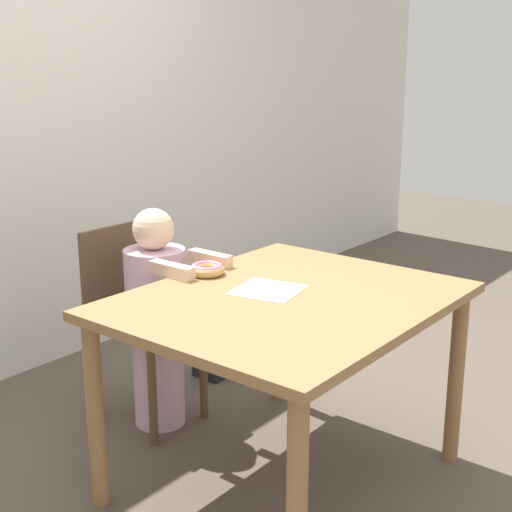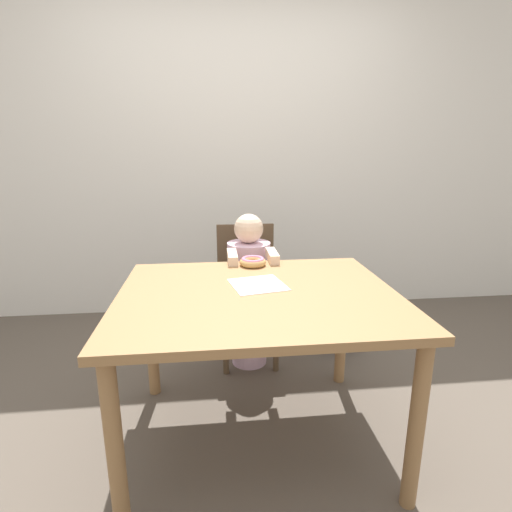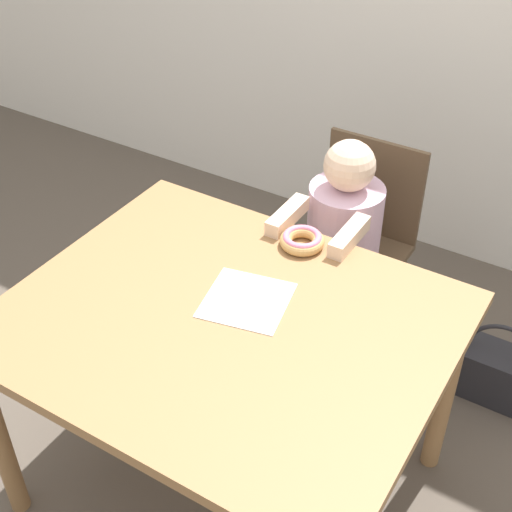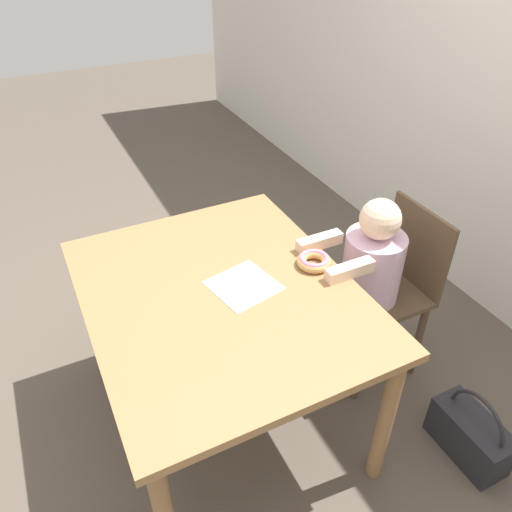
# 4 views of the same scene
# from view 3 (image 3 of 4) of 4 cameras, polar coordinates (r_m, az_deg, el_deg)

# --- Properties ---
(ground_plane) EXTENTS (12.00, 12.00, 0.00)m
(ground_plane) POSITION_cam_3_polar(r_m,az_deg,el_deg) (2.48, -2.00, -17.60)
(ground_plane) COLOR brown
(dining_table) EXTENTS (1.18, 0.97, 0.73)m
(dining_table) POSITION_cam_3_polar(r_m,az_deg,el_deg) (2.00, -2.39, -6.92)
(dining_table) COLOR olive
(dining_table) RESTS_ON ground_plane
(chair) EXTENTS (0.37, 0.41, 0.85)m
(chair) POSITION_cam_3_polar(r_m,az_deg,el_deg) (2.66, 7.80, 0.35)
(chair) COLOR brown
(chair) RESTS_ON ground_plane
(child_figure) EXTENTS (0.27, 0.44, 0.96)m
(child_figure) POSITION_cam_3_polar(r_m,az_deg,el_deg) (2.56, 6.76, -0.52)
(child_figure) COLOR silver
(child_figure) RESTS_ON ground_plane
(donut) EXTENTS (0.14, 0.14, 0.04)m
(donut) POSITION_cam_3_polar(r_m,az_deg,el_deg) (2.18, 3.71, 1.30)
(donut) COLOR tan
(donut) RESTS_ON dining_table
(napkin) EXTENTS (0.27, 0.27, 0.00)m
(napkin) POSITION_cam_3_polar(r_m,az_deg,el_deg) (1.99, -0.75, -3.55)
(napkin) COLOR white
(napkin) RESTS_ON dining_table
(handbag) EXTENTS (0.34, 0.16, 0.34)m
(handbag) POSITION_cam_3_polar(r_m,az_deg,el_deg) (2.79, 18.79, -8.85)
(handbag) COLOR #232328
(handbag) RESTS_ON ground_plane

